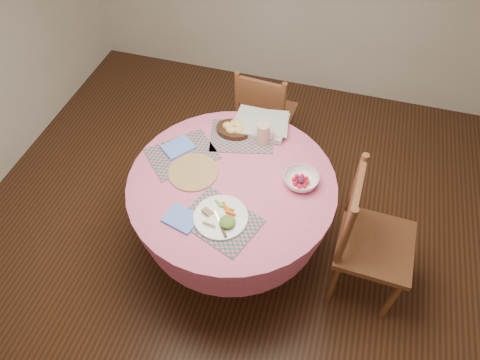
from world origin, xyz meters
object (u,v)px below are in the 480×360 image
(bread_bowl, at_px, (234,128))
(wicker_trivet, at_px, (193,172))
(chair_right, at_px, (367,238))
(latte_mug, at_px, (264,133))
(dining_table, at_px, (232,201))
(fruit_bowl, at_px, (301,180))
(dinner_plate, at_px, (222,217))
(chair_back, at_px, (264,114))

(bread_bowl, bearing_deg, wicker_trivet, -108.44)
(chair_right, bearing_deg, latte_mug, 65.53)
(dining_table, distance_m, fruit_bowl, 0.46)
(wicker_trivet, bearing_deg, dinner_plate, -45.89)
(dining_table, bearing_deg, fruit_bowl, 14.26)
(bread_bowl, bearing_deg, chair_right, -23.51)
(chair_back, relative_size, dinner_plate, 3.02)
(chair_right, bearing_deg, bread_bowl, 68.80)
(fruit_bowl, bearing_deg, chair_right, -13.77)
(chair_right, distance_m, dinner_plate, 0.89)
(wicker_trivet, xyz_separation_m, bread_bowl, (0.13, 0.40, 0.03))
(bread_bowl, xyz_separation_m, fruit_bowl, (0.50, -0.30, -0.01))
(chair_back, relative_size, bread_bowl, 3.93)
(dining_table, relative_size, latte_mug, 8.59)
(dinner_plate, bearing_deg, fruit_bowl, 45.67)
(wicker_trivet, bearing_deg, chair_right, -0.62)
(dining_table, height_order, latte_mug, latte_mug)
(chair_right, xyz_separation_m, chair_back, (-0.87, 0.94, -0.05))
(bread_bowl, distance_m, latte_mug, 0.21)
(chair_right, relative_size, fruit_bowl, 4.21)
(chair_right, bearing_deg, dinner_plate, 110.16)
(dinner_plate, bearing_deg, chair_right, 17.85)
(wicker_trivet, distance_m, latte_mug, 0.50)
(dinner_plate, height_order, bread_bowl, bread_bowl)
(chair_right, relative_size, dinner_plate, 3.35)
(chair_back, distance_m, fruit_bowl, 0.98)
(dining_table, xyz_separation_m, chair_right, (0.84, -0.01, -0.03))
(wicker_trivet, relative_size, bread_bowl, 1.30)
(chair_back, bearing_deg, latte_mug, 106.77)
(chair_right, distance_m, chair_back, 1.28)
(chair_back, relative_size, wicker_trivet, 3.01)
(dining_table, relative_size, fruit_bowl, 5.22)
(dining_table, distance_m, latte_mug, 0.46)
(chair_back, xyz_separation_m, latte_mug, (0.13, -0.57, 0.36))
(dining_table, height_order, dinner_plate, dinner_plate)
(dinner_plate, bearing_deg, dining_table, 95.26)
(dining_table, relative_size, wicker_trivet, 4.13)
(chair_back, bearing_deg, dining_table, 96.11)
(bread_bowl, bearing_deg, fruit_bowl, -31.27)
(dining_table, xyz_separation_m, bread_bowl, (-0.11, 0.40, 0.23))
(latte_mug, bearing_deg, bread_bowl, 169.78)
(chair_back, xyz_separation_m, dinner_plate, (0.05, -1.21, 0.30))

